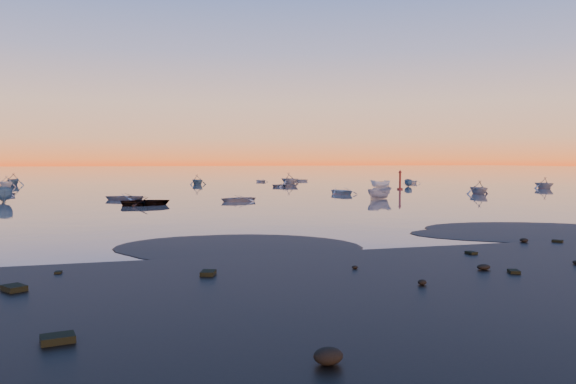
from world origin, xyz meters
name	(u,v)px	position (x,y,z in m)	size (l,w,h in m)	color
ground	(185,179)	(0.00, 100.00, 0.00)	(600.00, 600.00, 0.00)	#665C55
mud_lobes	(388,243)	(0.00, -1.00, 0.01)	(140.00, 6.00, 0.07)	black
moored_fleet	(218,190)	(0.00, 53.00, 0.00)	(124.00, 58.00, 1.20)	silver
boat_near_center	(380,199)	(13.58, 28.45, 0.00)	(3.69, 1.56, 1.28)	gray
boat_near_right	(479,194)	(29.47, 33.51, 0.00)	(3.65, 1.64, 1.28)	gray
channel_marker	(400,181)	(25.23, 46.19, 1.16)	(0.83, 0.83, 2.93)	#49110F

